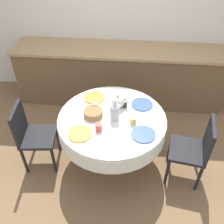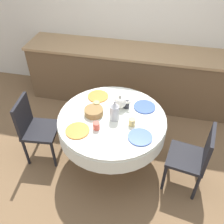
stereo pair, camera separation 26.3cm
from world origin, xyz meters
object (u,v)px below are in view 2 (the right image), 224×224
(chair_left, at_px, (194,156))
(chair_right, at_px, (35,127))
(coffee_carafe, at_px, (115,111))
(teapot, at_px, (120,102))

(chair_left, distance_m, chair_right, 1.89)
(chair_right, bearing_deg, chair_left, 82.41)
(coffee_carafe, distance_m, teapot, 0.20)
(chair_left, relative_size, coffee_carafe, 3.48)
(chair_left, distance_m, teapot, 1.00)
(chair_right, bearing_deg, teapot, 99.75)
(chair_left, bearing_deg, coffee_carafe, 90.78)
(coffee_carafe, bearing_deg, chair_left, -8.53)
(chair_left, height_order, chair_right, same)
(chair_left, bearing_deg, teapot, 78.49)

